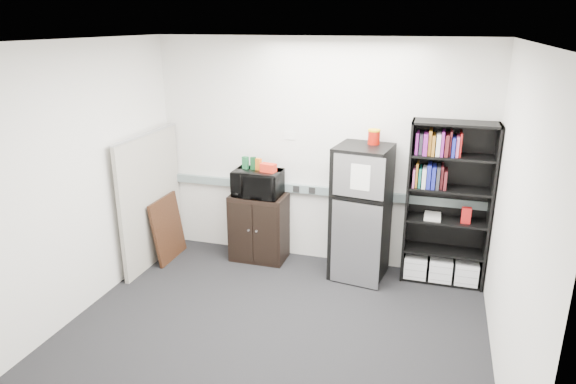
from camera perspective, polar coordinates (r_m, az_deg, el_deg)
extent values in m
plane|color=black|center=(5.14, -1.70, -15.27)|extent=(4.00, 4.00, 0.00)
cube|color=white|center=(6.14, 3.33, 4.27)|extent=(4.00, 0.02, 2.70)
cube|color=white|center=(4.36, 23.95, -3.35)|extent=(0.02, 3.50, 2.70)
cube|color=white|center=(5.48, -22.13, 1.14)|extent=(0.02, 3.50, 2.70)
cube|color=white|center=(4.28, -2.06, 16.41)|extent=(4.00, 3.50, 0.02)
cube|color=slate|center=(6.24, 3.19, 0.20)|extent=(3.92, 0.05, 0.10)
cube|color=white|center=(6.18, 0.18, 6.29)|extent=(0.14, 0.00, 0.10)
cube|color=black|center=(5.94, 13.12, -0.99)|extent=(0.02, 0.34, 1.85)
cube|color=black|center=(5.96, 21.52, -1.75)|extent=(0.02, 0.34, 1.85)
cube|color=black|center=(6.09, 17.34, -0.88)|extent=(0.90, 0.02, 1.85)
cube|color=black|center=(5.70, 18.20, 7.29)|extent=(0.90, 0.34, 0.02)
cube|color=black|center=(6.28, 16.54, -9.17)|extent=(0.85, 0.32, 0.03)
cube|color=black|center=(6.13, 16.84, -6.26)|extent=(0.85, 0.32, 0.03)
cube|color=black|center=(5.99, 17.16, -3.04)|extent=(0.85, 0.32, 0.02)
cube|color=black|center=(5.87, 17.50, 0.32)|extent=(0.85, 0.32, 0.02)
cube|color=black|center=(5.78, 17.85, 3.81)|extent=(0.85, 0.32, 0.02)
cube|color=white|center=(6.21, 14.02, -7.84)|extent=(0.25, 0.30, 0.25)
cube|color=white|center=(6.21, 16.61, -8.08)|extent=(0.25, 0.30, 0.25)
cube|color=white|center=(6.23, 19.20, -8.30)|extent=(0.25, 0.30, 0.25)
cube|color=#A59E93|center=(6.42, -14.96, -0.84)|extent=(0.05, 1.30, 1.60)
cube|color=#B2B2B7|center=(6.21, -15.57, 6.23)|extent=(0.06, 1.30, 0.02)
cube|color=black|center=(6.40, -3.24, -3.91)|extent=(0.67, 0.42, 0.84)
cube|color=black|center=(6.27, -5.31, -4.46)|extent=(0.31, 0.01, 0.74)
cube|color=black|center=(6.16, -2.50, -4.81)|extent=(0.31, 0.01, 0.74)
cylinder|color=#B2B2B7|center=(6.20, -4.41, -4.27)|extent=(0.02, 0.02, 0.02)
cylinder|color=#B2B2B7|center=(6.17, -3.54, -4.38)|extent=(0.02, 0.02, 0.02)
imported|color=black|center=(6.18, -3.40, 0.99)|extent=(0.57, 0.39, 0.31)
cube|color=#1B5F33|center=(6.21, -4.75, 3.27)|extent=(0.08, 0.07, 0.15)
cube|color=#0C3517|center=(6.17, -3.89, 3.20)|extent=(0.08, 0.07, 0.15)
cube|color=#D15F13|center=(6.15, -3.32, 3.11)|extent=(0.08, 0.07, 0.14)
cube|color=red|center=(6.06, -2.20, 2.71)|extent=(0.20, 0.13, 0.10)
cube|color=black|center=(5.91, 8.10, -2.37)|extent=(0.66, 0.66, 1.54)
cube|color=#B4B3B8|center=(5.46, 7.85, 1.67)|extent=(0.56, 0.10, 0.46)
cube|color=#B4B3B8|center=(5.73, 7.51, -5.86)|extent=(0.56, 0.10, 0.98)
cube|color=black|center=(5.53, 7.71, -0.96)|extent=(0.56, 0.08, 0.03)
cube|color=white|center=(5.44, 8.03, 1.61)|extent=(0.21, 0.03, 0.28)
cube|color=black|center=(5.68, 8.45, 4.99)|extent=(0.66, 0.66, 0.02)
cylinder|color=#9E1207|center=(5.77, 9.53, 6.07)|extent=(0.13, 0.13, 0.16)
cylinder|color=gold|center=(5.75, 9.58, 6.97)|extent=(0.14, 0.14, 0.02)
cube|color=black|center=(6.58, -13.21, -3.96)|extent=(0.15, 0.62, 0.79)
cube|color=beige|center=(6.57, -13.07, -3.98)|extent=(0.10, 0.53, 0.67)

